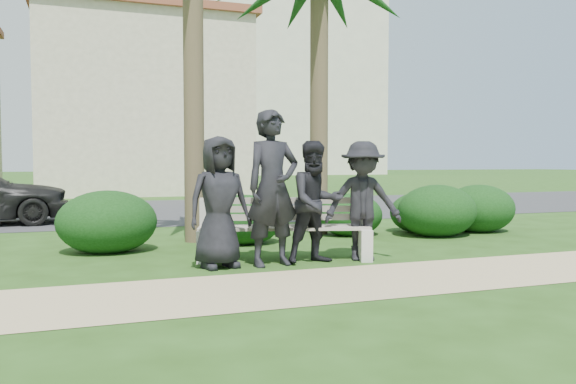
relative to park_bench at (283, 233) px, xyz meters
name	(u,v)px	position (x,y,z in m)	size (l,w,h in m)	color
ground	(333,253)	(0.81, 0.25, -0.35)	(160.00, 160.00, 0.00)	#234112
footpath	(400,278)	(0.81, -1.55, -0.35)	(30.00, 1.60, 0.01)	tan
asphalt_street	(213,209)	(0.81, 8.25, -0.35)	(160.00, 8.00, 0.01)	#2D2D30
stucco_bldg_right	(142,107)	(-0.19, 18.25, 3.31)	(8.40, 8.40, 7.30)	#BCB38D
hotel_tower	(248,56)	(14.81, 55.25, 13.06)	(26.00, 18.00, 37.30)	#F1E9C9
park_bench	(283,233)	(0.00, 0.00, 0.00)	(2.36, 1.12, 0.78)	#A49A8A
man_a	(219,202)	(-0.91, -0.26, 0.44)	(0.77, 0.50, 1.59)	black
man_b	(273,188)	(-0.26, -0.36, 0.61)	(0.70, 0.46, 1.91)	black
man_c	(316,202)	(0.31, -0.37, 0.42)	(0.75, 0.58, 1.54)	black
man_d	(363,201)	(0.96, -0.37, 0.42)	(1.00, 0.57, 1.54)	black
hedge_a	(107,220)	(-2.15, 1.42, 0.10)	(1.39, 1.15, 0.91)	black
hedge_b	(234,220)	(-0.19, 1.87, 0.00)	(1.07, 0.88, 0.70)	black
hedge_c	(244,218)	(-0.11, 1.56, 0.05)	(1.22, 1.01, 0.79)	black
hedge_d	(350,214)	(1.90, 1.93, 0.03)	(1.16, 0.96, 0.76)	black
hedge_e	(437,209)	(3.28, 1.36, 0.11)	(1.41, 1.16, 0.92)	black
hedge_f	(479,207)	(4.36, 1.63, 0.10)	(1.37, 1.13, 0.89)	black
hedge_extra	(421,211)	(3.32, 1.93, 0.03)	(1.16, 0.96, 0.76)	black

